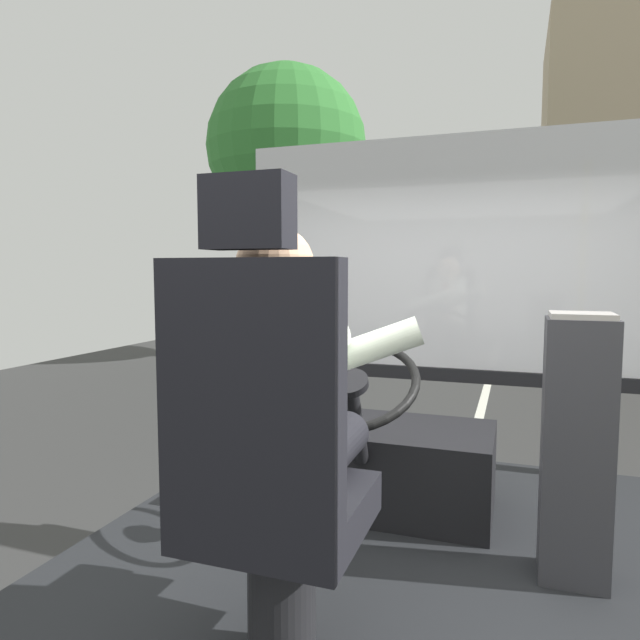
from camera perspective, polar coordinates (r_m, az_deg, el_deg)
The scene contains 7 objects.
ground at distance 10.82m, azimuth 16.92°, elevation -5.55°, with size 18.00×44.00×0.06m.
driver_seat at distance 1.58m, azimuth -5.30°, elevation -15.05°, with size 0.48×0.48×1.38m.
bus_driver at distance 1.62m, azimuth -3.71°, elevation -7.49°, with size 0.74×0.58×0.75m.
steering_console at distance 2.80m, azimuth 5.60°, elevation -14.10°, with size 1.10×1.02×0.85m.
fare_box at distance 2.30m, azimuth 24.64°, elevation -11.79°, with size 0.24×0.22×0.99m.
windshield_panel at distance 3.48m, azimuth 12.51°, elevation 3.33°, with size 2.50×0.08×1.48m.
street_tree at distance 12.43m, azimuth -3.41°, elevation 17.00°, with size 3.37×3.37×6.21m.
Camera 1 is at (0.42, -1.84, 1.94)m, focal length 31.44 mm.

